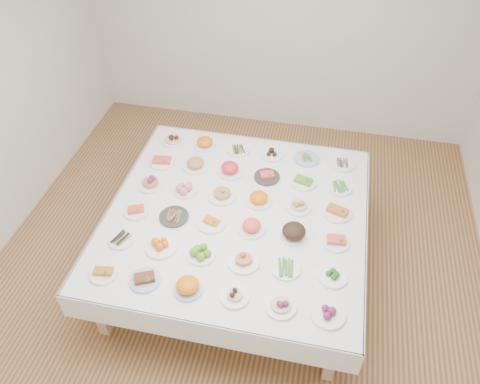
% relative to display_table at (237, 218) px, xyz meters
% --- Properties ---
extents(room_envelope, '(5.02, 5.02, 2.81)m').
position_rel_display_table_xyz_m(room_envelope, '(0.01, 0.12, 1.14)').
color(room_envelope, '#A57444').
rests_on(room_envelope, ground).
extents(display_table, '(2.38, 2.38, 0.75)m').
position_rel_display_table_xyz_m(display_table, '(0.00, 0.00, 0.00)').
color(display_table, white).
rests_on(display_table, ground).
extents(dish_0, '(0.24, 0.24, 0.10)m').
position_rel_display_table_xyz_m(dish_0, '(-0.90, -0.91, 0.10)').
color(dish_0, white).
rests_on(dish_0, display_table).
extents(dish_1, '(0.25, 0.25, 0.11)m').
position_rel_display_table_xyz_m(dish_1, '(-0.55, -0.90, 0.11)').
color(dish_1, '#4C66B2').
rests_on(dish_1, display_table).
extents(dish_2, '(0.23, 0.23, 0.13)m').
position_rel_display_table_xyz_m(dish_2, '(-0.19, -0.91, 0.12)').
color(dish_2, '#4C66B2').
rests_on(dish_2, display_table).
extents(dish_3, '(0.23, 0.23, 0.11)m').
position_rel_display_table_xyz_m(dish_3, '(0.18, -0.90, 0.11)').
color(dish_3, white).
rests_on(dish_3, display_table).
extents(dish_4, '(0.24, 0.24, 0.13)m').
position_rel_display_table_xyz_m(dish_4, '(0.55, -0.91, 0.12)').
color(dish_4, white).
rests_on(dish_4, display_table).
extents(dish_5, '(0.26, 0.26, 0.11)m').
position_rel_display_table_xyz_m(dish_5, '(0.91, -0.91, 0.11)').
color(dish_5, white).
rests_on(dish_5, display_table).
extents(dish_6, '(0.23, 0.23, 0.05)m').
position_rel_display_table_xyz_m(dish_6, '(-0.91, -0.54, 0.08)').
color(dish_6, white).
rests_on(dish_6, display_table).
extents(dish_7, '(0.27, 0.27, 0.12)m').
position_rel_display_table_xyz_m(dish_7, '(-0.54, -0.55, 0.12)').
color(dish_7, white).
rests_on(dish_7, display_table).
extents(dish_8, '(0.24, 0.24, 0.11)m').
position_rel_display_table_xyz_m(dish_8, '(-0.18, -0.55, 0.11)').
color(dish_8, white).
rests_on(dish_8, display_table).
extents(dish_9, '(0.26, 0.26, 0.15)m').
position_rel_display_table_xyz_m(dish_9, '(0.18, -0.55, 0.13)').
color(dish_9, white).
rests_on(dish_9, display_table).
extents(dish_10, '(0.24, 0.24, 0.06)m').
position_rel_display_table_xyz_m(dish_10, '(0.54, -0.55, 0.09)').
color(dish_10, white).
rests_on(dish_10, display_table).
extents(dish_11, '(0.24, 0.24, 0.10)m').
position_rel_display_table_xyz_m(dish_11, '(0.92, -0.55, 0.10)').
color(dish_11, white).
rests_on(dish_11, display_table).
extents(dish_12, '(0.23, 0.23, 0.09)m').
position_rel_display_table_xyz_m(dish_12, '(-0.91, -0.19, 0.10)').
color(dish_12, white).
rests_on(dish_12, display_table).
extents(dish_13, '(0.27, 0.27, 0.06)m').
position_rel_display_table_xyz_m(dish_13, '(-0.55, -0.18, 0.08)').
color(dish_13, '#2F2C2A').
rests_on(dish_13, display_table).
extents(dish_14, '(0.26, 0.26, 0.11)m').
position_rel_display_table_xyz_m(dish_14, '(-0.19, -0.18, 0.11)').
color(dish_14, white).
rests_on(dish_14, display_table).
extents(dish_15, '(0.24, 0.24, 0.13)m').
position_rel_display_table_xyz_m(dish_15, '(0.18, -0.18, 0.12)').
color(dish_15, white).
rests_on(dish_15, display_table).
extents(dish_16, '(0.23, 0.23, 0.15)m').
position_rel_display_table_xyz_m(dish_16, '(0.55, -0.18, 0.13)').
color(dish_16, white).
rests_on(dish_16, display_table).
extents(dish_17, '(0.23, 0.23, 0.10)m').
position_rel_display_table_xyz_m(dish_17, '(0.92, -0.17, 0.10)').
color(dish_17, white).
rests_on(dish_17, display_table).
extents(dish_18, '(0.24, 0.24, 0.14)m').
position_rel_display_table_xyz_m(dish_18, '(-0.90, 0.19, 0.13)').
color(dish_18, white).
rests_on(dish_18, display_table).
extents(dish_19, '(0.23, 0.23, 0.11)m').
position_rel_display_table_xyz_m(dish_19, '(-0.55, 0.18, 0.11)').
color(dish_19, white).
rests_on(dish_19, display_table).
extents(dish_20, '(0.26, 0.26, 0.15)m').
position_rel_display_table_xyz_m(dish_20, '(-0.18, 0.18, 0.13)').
color(dish_20, white).
rests_on(dish_20, display_table).
extents(dish_21, '(0.24, 0.24, 0.14)m').
position_rel_display_table_xyz_m(dish_21, '(0.17, 0.19, 0.13)').
color(dish_21, white).
rests_on(dish_21, display_table).
extents(dish_22, '(0.24, 0.24, 0.13)m').
position_rel_display_table_xyz_m(dish_22, '(0.55, 0.19, 0.13)').
color(dish_22, white).
rests_on(dish_22, display_table).
extents(dish_23, '(0.26, 0.26, 0.12)m').
position_rel_display_table_xyz_m(dish_23, '(0.91, 0.19, 0.12)').
color(dish_23, white).
rests_on(dish_23, display_table).
extents(dish_24, '(0.26, 0.26, 0.12)m').
position_rel_display_table_xyz_m(dish_24, '(-0.91, 0.55, 0.11)').
color(dish_24, white).
rests_on(dish_24, display_table).
extents(dish_25, '(0.26, 0.26, 0.15)m').
position_rel_display_table_xyz_m(dish_25, '(-0.55, 0.55, 0.13)').
color(dish_25, white).
rests_on(dish_25, display_table).
extents(dish_26, '(0.29, 0.29, 0.16)m').
position_rel_display_table_xyz_m(dish_26, '(-0.19, 0.54, 0.14)').
color(dish_26, white).
rests_on(dish_26, display_table).
extents(dish_27, '(0.26, 0.26, 0.11)m').
position_rel_display_table_xyz_m(dish_27, '(0.19, 0.54, 0.10)').
color(dish_27, '#2F2C2A').
rests_on(dish_27, display_table).
extents(dish_28, '(0.26, 0.26, 0.11)m').
position_rel_display_table_xyz_m(dish_28, '(0.55, 0.54, 0.11)').
color(dish_28, white).
rests_on(dish_28, display_table).
extents(dish_29, '(0.24, 0.24, 0.06)m').
position_rel_display_table_xyz_m(dish_29, '(0.91, 0.54, 0.09)').
color(dish_29, white).
rests_on(dish_29, display_table).
extents(dish_30, '(0.24, 0.24, 0.14)m').
position_rel_display_table_xyz_m(dish_30, '(-0.91, 0.92, 0.13)').
color(dish_30, white).
rests_on(dish_30, display_table).
extents(dish_31, '(0.23, 0.23, 0.13)m').
position_rel_display_table_xyz_m(dish_31, '(-0.55, 0.91, 0.12)').
color(dish_31, white).
rests_on(dish_31, display_table).
extents(dish_32, '(0.24, 0.24, 0.05)m').
position_rel_display_table_xyz_m(dish_32, '(-0.18, 0.90, 0.08)').
color(dish_32, white).
rests_on(dish_32, display_table).
extents(dish_33, '(0.25, 0.25, 0.10)m').
position_rel_display_table_xyz_m(dish_33, '(0.17, 0.91, 0.10)').
color(dish_33, white).
rests_on(dish_33, display_table).
extents(dish_34, '(0.27, 0.27, 0.05)m').
position_rel_display_table_xyz_m(dish_34, '(0.54, 0.92, 0.08)').
color(dish_34, '#4C66B2').
rests_on(dish_34, display_table).
extents(dish_35, '(0.27, 0.27, 0.05)m').
position_rel_display_table_xyz_m(dish_35, '(0.91, 0.91, 0.08)').
color(dish_35, white).
rests_on(dish_35, display_table).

